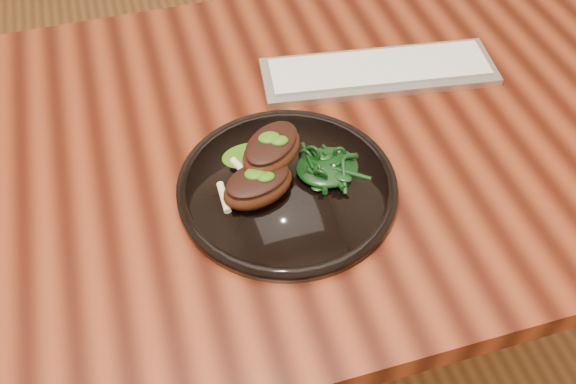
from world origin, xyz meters
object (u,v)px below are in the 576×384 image
at_px(desk, 253,180).
at_px(plate, 287,187).
at_px(lamb_chop_front, 258,185).
at_px(keyboard, 379,71).
at_px(greens_heap, 328,164).

xyz_separation_m(desk, plate, (0.03, -0.11, 0.09)).
bearing_deg(lamb_chop_front, plate, 13.82).
height_order(desk, plate, plate).
relative_size(lamb_chop_front, keyboard, 0.30).
xyz_separation_m(plate, keyboard, (0.22, 0.21, -0.00)).
bearing_deg(desk, greens_heap, -50.67).
bearing_deg(plate, greens_heap, 5.19).
height_order(plate, keyboard, same).
distance_m(desk, greens_heap, 0.18).
relative_size(lamb_chop_front, greens_heap, 1.34).
distance_m(desk, lamb_chop_front, 0.17).
distance_m(greens_heap, keyboard, 0.26).
xyz_separation_m(desk, keyboard, (0.25, 0.10, 0.09)).
height_order(plate, lamb_chop_front, lamb_chop_front).
bearing_deg(lamb_chop_front, desk, 80.77).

